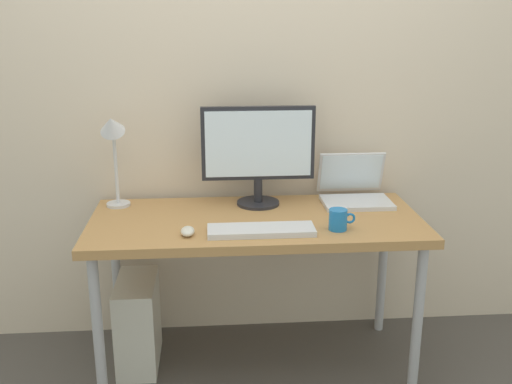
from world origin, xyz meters
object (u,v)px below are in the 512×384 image
(monitor, at_px, (258,150))
(computer_tower, at_px, (138,322))
(laptop, at_px, (354,189))
(mouse, at_px, (188,231))
(desk, at_px, (256,232))
(desk_lamp, at_px, (113,139))
(keyboard, at_px, (261,230))
(coffee_mug, at_px, (338,220))

(monitor, relative_size, computer_tower, 1.24)
(computer_tower, bearing_deg, laptop, 9.04)
(laptop, xyz_separation_m, computer_tower, (-1.04, -0.16, -0.57))
(mouse, height_order, computer_tower, mouse)
(desk, xyz_separation_m, desk_lamp, (-0.63, 0.19, 0.39))
(keyboard, bearing_deg, computer_tower, 156.91)
(keyboard, height_order, computer_tower, keyboard)
(monitor, distance_m, coffee_mug, 0.52)
(coffee_mug, bearing_deg, mouse, -178.62)
(desk_lamp, height_order, coffee_mug, desk_lamp)
(mouse, xyz_separation_m, computer_tower, (-0.25, 0.24, -0.54))
(keyboard, height_order, mouse, mouse)
(coffee_mug, bearing_deg, monitor, 129.73)
(computer_tower, bearing_deg, mouse, -42.98)
(coffee_mug, bearing_deg, desk_lamp, 159.04)
(laptop, xyz_separation_m, keyboard, (-0.48, -0.40, -0.04))
(coffee_mug, bearing_deg, laptop, 67.74)
(laptop, distance_m, keyboard, 0.63)
(desk_lamp, distance_m, coffee_mug, 1.06)
(monitor, height_order, keyboard, monitor)
(monitor, distance_m, keyboard, 0.46)
(desk, height_order, monitor, monitor)
(desk, height_order, keyboard, keyboard)
(monitor, distance_m, laptop, 0.51)
(desk_lamp, height_order, computer_tower, desk_lamp)
(computer_tower, bearing_deg, keyboard, -23.09)
(desk, xyz_separation_m, monitor, (0.03, 0.19, 0.33))
(laptop, height_order, computer_tower, laptop)
(desk_lamp, relative_size, coffee_mug, 4.09)
(coffee_mug, distance_m, computer_tower, 1.07)
(monitor, height_order, computer_tower, monitor)
(monitor, bearing_deg, desk, -97.49)
(laptop, height_order, mouse, laptop)
(desk, distance_m, coffee_mug, 0.39)
(desk_lamp, height_order, mouse, desk_lamp)
(desk, bearing_deg, laptop, 23.76)
(desk_lamp, xyz_separation_m, mouse, (0.33, -0.38, -0.31))
(monitor, xyz_separation_m, keyboard, (-0.02, -0.38, -0.25))
(mouse, distance_m, computer_tower, 0.64)
(laptop, height_order, desk_lamp, desk_lamp)
(laptop, bearing_deg, desk_lamp, -178.96)
(monitor, relative_size, laptop, 1.63)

